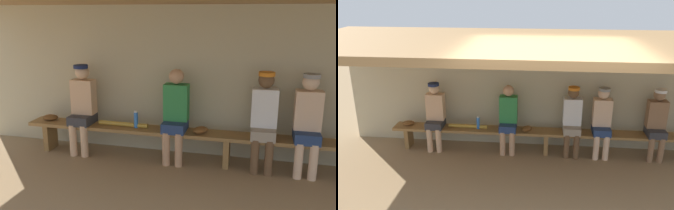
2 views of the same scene
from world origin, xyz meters
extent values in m
plane|color=#937754|center=(0.00, 0.00, 0.00)|extent=(24.00, 24.00, 0.00)
cube|color=#B7AD8C|center=(0.00, 2.00, 1.10)|extent=(8.00, 0.20, 2.20)
cube|color=#9E7547|center=(0.00, 0.70, 2.26)|extent=(8.00, 2.80, 0.12)
cube|color=olive|center=(0.00, 1.55, 0.43)|extent=(6.00, 0.36, 0.05)
cube|color=olive|center=(-2.75, 1.55, 0.21)|extent=(0.08, 0.29, 0.41)
cube|color=olive|center=(0.00, 1.55, 0.21)|extent=(0.08, 0.29, 0.41)
cube|color=navy|center=(1.02, 1.53, 0.53)|extent=(0.32, 0.40, 0.14)
cylinder|color=beige|center=(0.93, 1.37, 0.24)|extent=(0.11, 0.11, 0.48)
cylinder|color=beige|center=(1.11, 1.37, 0.24)|extent=(0.11, 0.11, 0.48)
cube|color=beige|center=(1.02, 1.61, 0.86)|extent=(0.34, 0.20, 0.52)
sphere|color=beige|center=(1.02, 1.61, 1.23)|extent=(0.21, 0.21, 0.21)
cylinder|color=gray|center=(1.02, 1.57, 1.32)|extent=(0.21, 0.21, 0.05)
cube|color=navy|center=(-0.74, 1.53, 0.53)|extent=(0.32, 0.40, 0.14)
cylinder|color=tan|center=(-0.83, 1.37, 0.24)|extent=(0.11, 0.11, 0.48)
cylinder|color=tan|center=(-0.65, 1.37, 0.24)|extent=(0.11, 0.11, 0.48)
cube|color=#2D8442|center=(-0.74, 1.61, 0.86)|extent=(0.34, 0.20, 0.52)
sphere|color=tan|center=(-0.74, 1.61, 1.23)|extent=(0.21, 0.21, 0.21)
cube|color=#333338|center=(-2.17, 1.53, 0.53)|extent=(0.32, 0.40, 0.14)
cylinder|color=#DBAD84|center=(-2.26, 1.37, 0.24)|extent=(0.11, 0.11, 0.48)
cylinder|color=#DBAD84|center=(-2.08, 1.37, 0.24)|extent=(0.11, 0.11, 0.48)
cube|color=#DBAD84|center=(-2.17, 1.61, 0.86)|extent=(0.34, 0.20, 0.52)
sphere|color=#DBAD84|center=(-2.17, 1.61, 1.23)|extent=(0.21, 0.21, 0.21)
cylinder|color=#19234C|center=(-2.17, 1.57, 1.32)|extent=(0.21, 0.21, 0.05)
cube|color=#333338|center=(2.01, 1.53, 0.53)|extent=(0.32, 0.40, 0.14)
cylinder|color=#8C6647|center=(1.92, 1.37, 0.24)|extent=(0.11, 0.11, 0.48)
cylinder|color=#8C6647|center=(2.10, 1.37, 0.24)|extent=(0.11, 0.11, 0.48)
cube|color=#8C6647|center=(2.01, 1.61, 0.86)|extent=(0.34, 0.20, 0.52)
sphere|color=#8C6647|center=(2.01, 1.61, 1.23)|extent=(0.21, 0.21, 0.21)
cylinder|color=white|center=(2.01, 1.57, 1.32)|extent=(0.21, 0.21, 0.05)
cube|color=gray|center=(0.47, 1.53, 0.53)|extent=(0.32, 0.40, 0.14)
cylinder|color=brown|center=(0.38, 1.37, 0.24)|extent=(0.11, 0.11, 0.48)
cylinder|color=brown|center=(0.56, 1.37, 0.24)|extent=(0.11, 0.11, 0.48)
cube|color=white|center=(0.47, 1.61, 0.86)|extent=(0.34, 0.20, 0.52)
sphere|color=brown|center=(0.47, 1.61, 1.23)|extent=(0.21, 0.21, 0.21)
cylinder|color=orange|center=(0.47, 1.57, 1.32)|extent=(0.21, 0.21, 0.05)
cylinder|color=blue|center=(-1.32, 1.53, 0.57)|extent=(0.06, 0.06, 0.23)
cylinder|color=white|center=(-1.32, 1.53, 0.70)|extent=(0.04, 0.04, 0.02)
ellipsoid|color=brown|center=(-2.73, 1.57, 0.51)|extent=(0.27, 0.21, 0.09)
ellipsoid|color=brown|center=(-0.37, 1.52, 0.51)|extent=(0.28, 0.29, 0.09)
cylinder|color=#B28C33|center=(-1.53, 1.55, 0.49)|extent=(0.76, 0.08, 0.07)
camera|label=1|loc=(0.36, -3.26, 2.11)|focal=39.00mm
camera|label=2|loc=(-0.16, -4.59, 3.17)|focal=37.10mm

